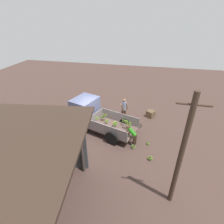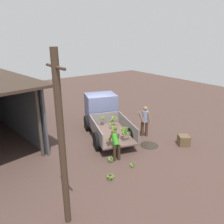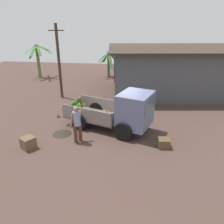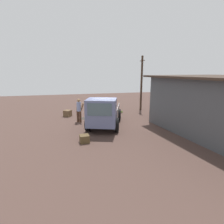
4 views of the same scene
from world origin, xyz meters
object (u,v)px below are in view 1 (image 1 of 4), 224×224
(banana_bunch_on_ground_1, at_px, (150,158))
(wooden_crate_0, at_px, (151,114))
(wooden_crate_1, at_px, (75,112))
(utility_pole, at_px, (181,154))
(person_foreground_visitor, at_px, (124,108))
(banana_bunch_on_ground_0, at_px, (148,143))
(banana_bunch_on_ground_2, at_px, (133,146))
(person_worker_loading, at_px, (132,134))
(cargo_truck, at_px, (91,113))

(banana_bunch_on_ground_1, height_order, wooden_crate_0, wooden_crate_0)
(wooden_crate_1, bearing_deg, utility_pole, 138.90)
(person_foreground_visitor, xyz_separation_m, banana_bunch_on_ground_0, (-1.93, 2.54, -0.86))
(banana_bunch_on_ground_2, bearing_deg, person_worker_loading, -66.55)
(person_worker_loading, xyz_separation_m, wooden_crate_1, (4.78, -2.64, -0.53))
(utility_pole, xyz_separation_m, person_foreground_visitor, (2.97, -6.02, -1.62))
(person_foreground_visitor, xyz_separation_m, banana_bunch_on_ground_1, (-2.07, 3.81, -0.83))
(utility_pole, distance_m, banana_bunch_on_ground_2, 4.29)
(utility_pole, relative_size, person_foreground_visitor, 2.92)
(cargo_truck, relative_size, banana_bunch_on_ground_0, 19.49)
(cargo_truck, bearing_deg, banana_bunch_on_ground_0, -177.58)
(banana_bunch_on_ground_1, distance_m, wooden_crate_0, 4.67)
(banana_bunch_on_ground_0, xyz_separation_m, wooden_crate_0, (-0.04, -3.40, 0.16))
(utility_pole, height_order, banana_bunch_on_ground_0, utility_pole)
(person_foreground_visitor, relative_size, wooden_crate_0, 3.26)
(cargo_truck, height_order, person_foreground_visitor, cargo_truck)
(banana_bunch_on_ground_0, xyz_separation_m, banana_bunch_on_ground_1, (-0.14, 1.27, 0.03))
(utility_pole, bearing_deg, banana_bunch_on_ground_0, -73.36)
(cargo_truck, distance_m, utility_pole, 7.04)
(wooden_crate_0, bearing_deg, banana_bunch_on_ground_2, 77.10)
(utility_pole, relative_size, wooden_crate_1, 10.52)
(banana_bunch_on_ground_0, distance_m, wooden_crate_1, 6.30)
(person_worker_loading, bearing_deg, cargo_truck, -4.40)
(person_foreground_visitor, bearing_deg, cargo_truck, -102.06)
(person_foreground_visitor, xyz_separation_m, wooden_crate_1, (3.86, 0.06, -0.76))
(person_worker_loading, distance_m, wooden_crate_1, 5.48)
(utility_pole, bearing_deg, cargo_truck, -42.64)
(wooden_crate_0, bearing_deg, person_foreground_visitor, 23.57)
(banana_bunch_on_ground_2, relative_size, wooden_crate_0, 0.53)
(person_worker_loading, relative_size, wooden_crate_1, 2.61)
(banana_bunch_on_ground_1, relative_size, wooden_crate_0, 0.57)
(cargo_truck, distance_m, person_foreground_visitor, 2.50)
(cargo_truck, distance_m, wooden_crate_1, 2.36)
(utility_pole, relative_size, person_worker_loading, 4.03)
(cargo_truck, height_order, wooden_crate_0, cargo_truck)
(wooden_crate_1, bearing_deg, banana_bunch_on_ground_0, 156.86)
(cargo_truck, relative_size, utility_pole, 0.93)
(person_foreground_visitor, height_order, wooden_crate_0, person_foreground_visitor)
(cargo_truck, xyz_separation_m, utility_pole, (-5.06, 4.66, 1.52))
(banana_bunch_on_ground_2, bearing_deg, banana_bunch_on_ground_1, 142.93)
(person_worker_loading, bearing_deg, utility_pole, 141.26)
(utility_pole, bearing_deg, banana_bunch_on_ground_1, -67.85)
(cargo_truck, bearing_deg, person_worker_loading, 174.77)
(cargo_truck, distance_m, wooden_crate_0, 4.70)
(person_worker_loading, distance_m, banana_bunch_on_ground_0, 1.20)
(person_worker_loading, bearing_deg, person_foreground_visitor, -51.68)
(cargo_truck, relative_size, person_worker_loading, 3.77)
(utility_pole, xyz_separation_m, banana_bunch_on_ground_0, (1.04, -3.48, -2.48))
(banana_bunch_on_ground_2, distance_m, wooden_crate_0, 4.02)
(utility_pole, bearing_deg, person_foreground_visitor, -63.74)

